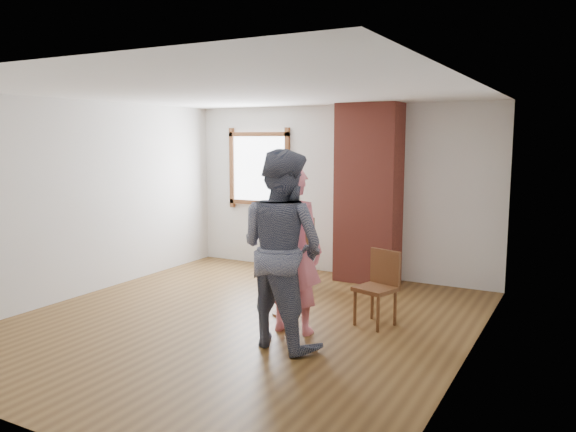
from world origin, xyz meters
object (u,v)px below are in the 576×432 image
Objects in this scene: stoneware_crock at (274,256)px; person_pink at (293,250)px; side_table at (284,282)px; dining_chair_right at (379,283)px; man at (282,249)px; dining_chair_left at (297,247)px.

stoneware_crock is 2.96m from person_pink.
stoneware_crock is 0.76× the size of side_table.
stoneware_crock is at bearing 122.95° from side_table.
dining_chair_right is 0.42× the size of man.
dining_chair_left is 2.52m from man.
person_pink is (0.92, -1.88, 0.37)m from dining_chair_left.
man reaches higher than dining_chair_right.
side_table is (0.56, -1.41, -0.13)m from dining_chair_left.
dining_chair_right is at bearing -141.72° from person_pink.
man is (-0.66, -1.07, 0.52)m from dining_chair_right.
person_pink is (1.61, -2.39, 0.68)m from stoneware_crock.
stoneware_crock is at bearing 130.53° from dining_chair_left.
stoneware_crock is 3.34m from man.
dining_chair_right is at bearing 11.43° from side_table.
person_pink reaches higher than stoneware_crock.
dining_chair_right is (1.66, -1.19, -0.06)m from dining_chair_left.
stoneware_crock is at bearing 161.16° from dining_chair_right.
side_table is at bearing -57.05° from stoneware_crock.
man reaches higher than side_table.
person_pink reaches higher than dining_chair_right.
person_pink is (-0.74, -0.69, 0.43)m from dining_chair_right.
dining_chair_left is 1.52m from side_table.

